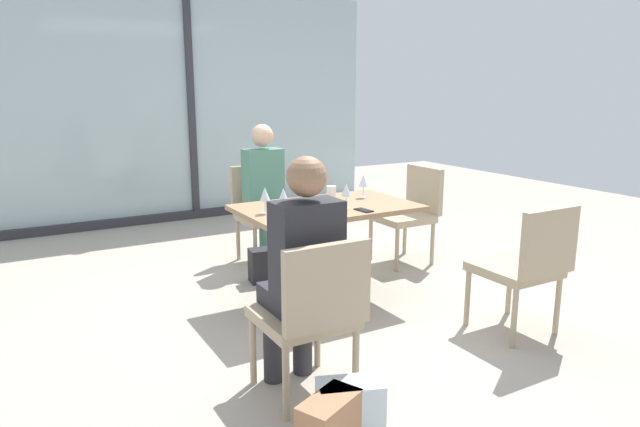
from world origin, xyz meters
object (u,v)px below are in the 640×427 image
person_front_left (301,264)px  wine_glass_0 (283,195)px  wine_glass_3 (363,181)px  chair_near_window (262,207)px  wine_glass_2 (265,195)px  person_near_window (266,187)px  chair_front_left (312,309)px  coffee_cup (331,192)px  chair_front_right (527,262)px  dining_table_main (327,231)px  cell_phone_on_table (364,210)px  handbag_1 (268,265)px  wine_glass_1 (346,190)px  handbag_0 (350,410)px  chair_far_right (411,208)px

person_front_left → wine_glass_0: person_front_left is taller
wine_glass_3 → chair_near_window: bearing=110.5°
wine_glass_2 → person_near_window: bearing=65.3°
chair_front_left → coffee_cup: chair_front_left is taller
chair_front_left → chair_front_right: 1.56m
wine_glass_0 → coffee_cup: (0.60, 0.36, -0.09)m
dining_table_main → wine_glass_3: (0.40, 0.12, 0.33)m
cell_phone_on_table → handbag_1: 1.12m
chair_near_window → cell_phone_on_table: 1.49m
person_near_window → wine_glass_1: 1.25m
wine_glass_1 → handbag_0: size_ratio=0.62×
wine_glass_3 → handbag_1: size_ratio=0.62×
dining_table_main → chair_front_left: chair_front_left is taller
person_near_window → wine_glass_1: person_near_window is taller
wine_glass_3 → handbag_0: size_ratio=0.62×
person_front_left → wine_glass_1: (0.85, 0.91, 0.16)m
chair_near_window → handbag_0: size_ratio=2.90×
wine_glass_0 → wine_glass_1: size_ratio=1.00×
chair_front_left → person_front_left: person_front_left is taller
chair_front_right → person_near_window: person_near_window is taller
chair_front_right → coffee_cup: bearing=112.3°
person_near_window → cell_phone_on_table: (0.13, -1.36, 0.03)m
chair_front_right → cell_phone_on_table: (-0.65, 0.90, 0.24)m
chair_near_window → wine_glass_0: wine_glass_0 is taller
chair_near_window → chair_far_right: 1.37m
chair_front_left → wine_glass_1: 1.38m
handbag_0 → coffee_cup: bearing=81.5°
wine_glass_2 → cell_phone_on_table: wine_glass_2 is taller
wine_glass_0 → wine_glass_2: bearing=138.5°
wine_glass_3 → cell_phone_on_table: wine_glass_3 is taller
chair_far_right → wine_glass_1: (-1.10, -0.62, 0.37)m
wine_glass_2 → coffee_cup: size_ratio=2.06×
handbag_1 → wine_glass_1: bearing=-62.2°
chair_near_window → chair_front_right: same height
wine_glass_0 → wine_glass_2: same height
dining_table_main → wine_glass_3: size_ratio=6.95×
chair_far_right → wine_glass_3: wine_glass_3 is taller
person_front_left → handbag_0: bearing=-91.2°
dining_table_main → wine_glass_0: bearing=-165.0°
wine_glass_1 → cell_phone_on_table: size_ratio=1.28×
chair_near_window → handbag_0: (-0.79, -2.74, -0.36)m
chair_front_left → wine_glass_1: wine_glass_1 is taller
chair_near_window → wine_glass_2: size_ratio=4.70×
dining_table_main → chair_front_left: size_ratio=1.48×
chair_near_window → wine_glass_3: wine_glass_3 is taller
wine_glass_1 → coffee_cup: size_ratio=2.06×
wine_glass_0 → wine_glass_1: bearing=-6.1°
chair_front_right → person_near_window: size_ratio=0.69×
person_near_window → wine_glass_3: 1.05m
person_near_window → coffee_cup: size_ratio=14.00×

